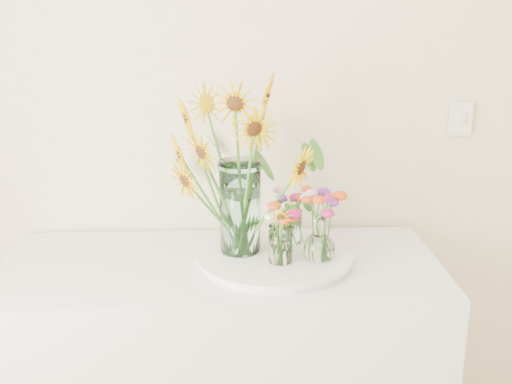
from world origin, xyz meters
TOP-DOWN VIEW (x-y plane):
  - tray at (-0.34, 1.93)m, footprint 0.48×0.48m
  - mason_jar at (-0.45, 1.96)m, footprint 0.16×0.16m
  - sunflower_bouquet at (-0.45, 1.96)m, footprint 1.04×1.04m
  - small_vase_a at (-0.33, 1.86)m, footprint 0.09×0.09m
  - wildflower_posy_a at (-0.33, 1.86)m, footprint 0.18×0.18m
  - small_vase_b at (-0.21, 1.88)m, footprint 0.13×0.13m
  - wildflower_posy_b at (-0.21, 1.88)m, footprint 0.19×0.19m
  - small_vase_c at (-0.28, 2.03)m, footprint 0.08×0.08m
  - wildflower_posy_c at (-0.28, 2.03)m, footprint 0.20×0.20m

SIDE VIEW (x-z plane):
  - tray at x=-0.34m, z-range 0.90..0.92m
  - small_vase_c at x=-0.28m, z-range 0.93..1.04m
  - small_vase_a at x=-0.33m, z-range 0.93..1.05m
  - small_vase_b at x=-0.21m, z-range 0.93..1.07m
  - wildflower_posy_c at x=-0.28m, z-range 0.93..1.13m
  - wildflower_posy_a at x=-0.33m, z-range 0.93..1.14m
  - wildflower_posy_b at x=-0.21m, z-range 0.93..1.16m
  - mason_jar at x=-0.45m, z-range 0.92..1.23m
  - sunflower_bouquet at x=-0.45m, z-range 0.93..1.50m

